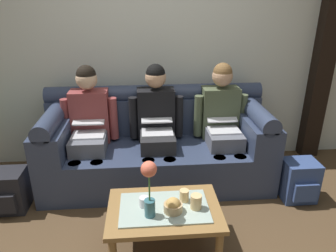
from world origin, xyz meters
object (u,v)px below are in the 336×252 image
object	(u,v)px
cup_far_center	(184,195)
backpack_right	(299,181)
cup_near_right	(196,202)
flower_vase	(149,184)
coffee_table	(164,214)
person_right	(222,119)
cup_near_left	(144,202)
backpack_left	(7,191)
couch	(157,146)
snack_bowl	(173,206)
person_left	(89,123)
person_middle	(157,121)

from	to	relation	value
cup_far_center	backpack_right	xyz separation A→B (m)	(1.18, 0.49, -0.24)
backpack_right	cup_near_right	bearing A→B (deg)	-152.03
flower_vase	cup_near_right	distance (m)	0.40
coffee_table	cup_far_center	distance (m)	0.20
person_right	cup_near_left	world-z (taller)	person_right
cup_far_center	flower_vase	bearing A→B (deg)	-149.37
coffee_table	cup_far_center	size ratio (longest dim) A/B	9.20
cup_far_center	backpack_left	size ratio (longest dim) A/B	0.24
backpack_left	backpack_right	xyz separation A→B (m)	(2.73, -0.06, 0.01)
cup_near_right	coffee_table	bearing A→B (deg)	172.19
backpack_right	coffee_table	bearing A→B (deg)	-157.43
coffee_table	backpack_left	bearing A→B (deg)	156.07
cup_near_left	backpack_left	xyz separation A→B (m)	(-1.24, 0.60, -0.24)
couch	snack_bowl	size ratio (longest dim) A/B	16.83
cup_far_center	backpack_right	size ratio (longest dim) A/B	0.23
coffee_table	cup_far_center	bearing A→B (deg)	22.99
couch	flower_vase	distance (m)	1.20
snack_bowl	couch	bearing A→B (deg)	93.08
flower_vase	cup_near_right	size ratio (longest dim) A/B	3.95
person_left	person_right	world-z (taller)	same
person_middle	backpack_right	size ratio (longest dim) A/B	3.07
flower_vase	snack_bowl	bearing A→B (deg)	12.19
flower_vase	cup_near_left	distance (m)	0.25
couch	cup_far_center	world-z (taller)	couch
coffee_table	cup_near_left	world-z (taller)	cup_near_left
flower_vase	cup_near_right	xyz separation A→B (m)	(0.34, 0.06, -0.21)
person_left	cup_near_left	distance (m)	1.19
person_right	backpack_right	size ratio (longest dim) A/B	3.07
person_left	backpack_right	distance (m)	2.13
coffee_table	backpack_left	world-z (taller)	coffee_table
couch	cup_near_left	distance (m)	1.06
couch	flower_vase	size ratio (longest dim) A/B	5.28
person_right	flower_vase	size ratio (longest dim) A/B	2.81
couch	backpack_right	distance (m)	1.44
person_left	cup_far_center	xyz separation A→B (m)	(0.83, -1.00, -0.22)
person_left	snack_bowl	world-z (taller)	person_left
couch	cup_far_center	bearing A→B (deg)	-81.12
person_right	coffee_table	distance (m)	1.30
person_right	person_middle	bearing A→B (deg)	-179.98
cup_near_left	backpack_left	size ratio (longest dim) A/B	0.20
flower_vase	backpack_left	size ratio (longest dim) A/B	1.12
couch	person_middle	xyz separation A→B (m)	(0.00, -0.00, 0.29)
coffee_table	snack_bowl	bearing A→B (deg)	-41.65
cup_near_left	backpack_right	xyz separation A→B (m)	(1.48, 0.54, -0.24)
person_right	cup_near_left	distance (m)	1.35
couch	person_right	xyz separation A→B (m)	(0.68, -0.00, 0.29)
person_left	cup_near_right	bearing A→B (deg)	-50.34
person_right	snack_bowl	distance (m)	1.29
couch	coffee_table	xyz separation A→B (m)	(0.00, -1.07, -0.04)
person_right	backpack_right	world-z (taller)	person_right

